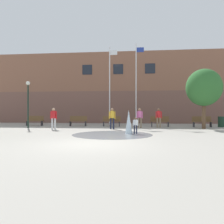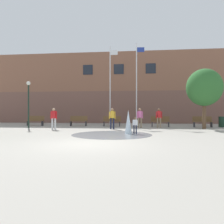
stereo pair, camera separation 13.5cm
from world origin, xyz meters
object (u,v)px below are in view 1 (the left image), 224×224
Objects in this scene: adult_near_bench at (54,117)px; flagpole_left at (110,83)px; park_bench_far_right at (202,121)px; adult_watching at (112,117)px; park_bench_under_left_flagpole at (78,121)px; park_bench_under_right_flagpole at (112,121)px; flagpole_right at (136,82)px; park_bench_far_left at (35,121)px; street_tree_near_building at (204,88)px; adult_in_red at (140,116)px; child_in_fountain at (136,124)px; park_bench_near_trashcan at (160,121)px; teen_by_trashcan at (159,116)px; trash_can at (221,122)px; lamp_post_left_lane at (28,97)px.

flagpole_left is at bearing 64.34° from adult_near_bench.
adult_watching is at bearing -159.74° from park_bench_far_right.
park_bench_under_right_flagpole is at bearing -0.21° from park_bench_under_left_flagpole.
park_bench_far_left is at bearing -168.53° from flagpole_right.
adult_near_bench is at bearing -162.55° from park_bench_far_right.
street_tree_near_building is at bearing -102.50° from park_bench_far_right.
adult_in_red is 5.51m from flagpole_left.
park_bench_far_left is at bearing 136.34° from adult_near_bench.
flagpole_right is at bearing -17.53° from adult_in_red.
child_in_fountain is 3.77m from adult_watching.
child_in_fountain is at bearing -33.89° from park_bench_far_left.
park_bench_near_trashcan and park_bench_far_right have the same top height.
park_bench_under_right_flagpole is 0.21× the size of flagpole_left.
park_bench_near_trashcan is (7.30, -0.23, 0.00)m from park_bench_under_left_flagpole.
teen_by_trashcan is 1.00× the size of adult_watching.
flagpole_left reaches higher than park_bench_far_left.
park_bench_far_left is 0.20× the size of flagpole_right.
street_tree_near_building is (5.14, -3.91, -1.04)m from flagpole_right.
adult_watching reaches higher than park_bench_near_trashcan.
adult_watching is (-3.66, -1.47, 0.00)m from teen_by_trashcan.
park_bench_under_left_flagpole is 1.01× the size of adult_watching.
adult_in_red reaches higher than park_bench_far_left.
flagpole_right is (2.22, 1.93, 3.74)m from park_bench_under_right_flagpole.
park_bench_far_right is 7.00m from flagpole_right.
park_bench_under_left_flagpole is 1.01× the size of adult_in_red.
park_bench_under_right_flagpole is at bearing -119.39° from teen_by_trashcan.
park_bench_under_right_flagpole is 0.20× the size of flagpole_right.
flagpole_left is (-0.36, 1.93, 3.63)m from park_bench_under_right_flagpole.
adult_near_bench is at bearing -49.68° from park_bench_far_left.
trash_can is (16.60, -0.01, -0.03)m from park_bench_far_left.
adult_watching is (4.26, 0.93, 0.00)m from adult_near_bench.
park_bench_under_left_flagpole is at bearing 179.13° from park_bench_far_right.
adult_watching is at bearing -77.91° from teen_by_trashcan.
adult_near_bench is (-6.37, -2.24, 0.00)m from adult_in_red.
lamp_post_left_lane is 13.96m from street_tree_near_building.
park_bench_far_left is 1.00× the size of park_bench_far_right.
child_in_fountain is 0.12× the size of flagpole_right.
teen_by_trashcan is 0.42× the size of lamp_post_left_lane.
park_bench_under_left_flagpole is at bearing -160.04° from flagpole_right.
lamp_post_left_lane is at bearing -144.57° from flagpole_left.
teen_by_trashcan is at bearing -161.33° from park_bench_far_right.
child_in_fountain is at bearing -133.11° from park_bench_far_right.
flagpole_left reaches higher than lamp_post_left_lane.
park_bench_far_left is 16.60m from trash_can.
park_bench_under_left_flagpole is 0.35× the size of street_tree_near_building.
trash_can is (15.99, 2.50, -2.04)m from lamp_post_left_lane.
adult_watching reaches higher than child_in_fountain.
adult_watching is (0.34, -2.89, 0.45)m from park_bench_under_right_flagpole.
park_bench_under_left_flagpole is 5.76m from adult_in_red.
flagpole_left reaches higher than teen_by_trashcan.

